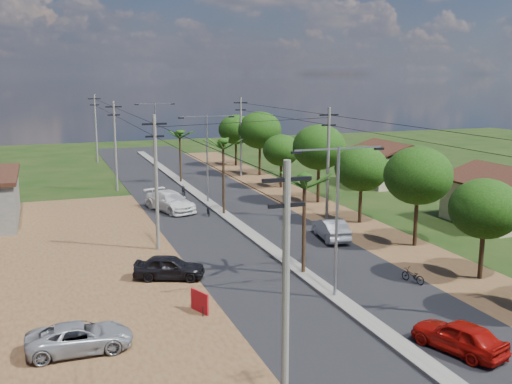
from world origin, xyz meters
The scene contains 35 objects.
ground centered at (0.00, 0.00, 0.00)m, with size 160.00×160.00×0.00m, color black.
road centered at (0.00, 15.00, 0.02)m, with size 12.00×110.00×0.04m, color black.
median centered at (0.00, 18.00, 0.09)m, with size 1.00×90.00×0.18m, color #605E56.
dirt_lot_west centered at (-15.00, 8.00, 0.02)m, with size 18.00×46.00×0.04m, color #502F1B.
dirt_shoulder_east centered at (8.50, 15.00, 0.01)m, with size 5.00×90.00×0.03m, color #502F1B.
house_east_near centered at (20.00, 10.00, 2.39)m, with size 7.60×7.50×4.60m.
house_east_far centered at (21.00, 28.00, 2.39)m, with size 7.60×7.50×4.60m.
tree_east_b centered at (9.30, 0.00, 4.11)m, with size 4.00×4.00×5.83m.
tree_east_c centered at (9.70, 7.00, 4.86)m, with size 4.60×4.60×6.83m.
tree_east_d centered at (9.40, 14.00, 4.34)m, with size 4.20×4.20×6.13m.
tree_east_e centered at (9.60, 22.00, 5.09)m, with size 4.80×4.80×7.14m.
tree_east_f centered at (9.20, 30.00, 3.89)m, with size 3.80×3.80×5.52m.
tree_east_g centered at (9.80, 38.00, 5.24)m, with size 5.00×5.00×7.38m.
tree_east_h centered at (9.50, 46.00, 4.64)m, with size 4.40×4.40×6.52m.
palm_median_near centered at (0.00, 4.00, 5.54)m, with size 2.00×2.00×6.15m.
palm_median_mid centered at (0.00, 20.00, 5.90)m, with size 2.00×2.00×6.55m.
palm_median_far centered at (0.00, 36.00, 5.26)m, with size 2.00×2.00×5.85m.
streetlight_near centered at (0.00, 0.00, 4.79)m, with size 5.10×0.18×8.00m.
streetlight_mid centered at (0.00, 25.00, 4.79)m, with size 5.10×0.18×8.00m.
streetlight_far centered at (0.00, 50.00, 4.79)m, with size 5.10×0.18×8.00m.
utility_pole_w_a centered at (-7.00, -10.00, 4.76)m, with size 1.60×0.24×9.00m.
utility_pole_w_b centered at (-7.00, 12.00, 4.76)m, with size 1.60×0.24×9.00m.
utility_pole_w_c centered at (-7.00, 34.00, 4.76)m, with size 1.60×0.24×9.00m.
utility_pole_w_d centered at (-7.00, 55.00, 4.76)m, with size 1.60×0.24×9.00m.
utility_pole_e_b centered at (7.50, 16.00, 4.76)m, with size 1.60×0.24×9.00m.
utility_pole_e_c centered at (7.50, 38.00, 4.76)m, with size 1.60×0.24×9.00m.
car_red_near centered at (2.06, -7.28, 0.69)m, with size 1.64×4.07×1.39m, color #8E0C07.
car_silver_mid centered at (5.00, 10.36, 0.74)m, with size 1.56×4.48×1.48m, color #969A9E.
car_white_far centered at (-3.86, 23.04, 0.83)m, with size 2.32×5.70×1.66m, color silver.
car_parked_silver centered at (-12.93, -1.81, 0.61)m, with size 2.03×4.40×1.22m, color #969A9E.
car_parked_dark centered at (-7.50, 5.95, 0.69)m, with size 1.62×4.03×1.37m, color black.
moto_rider_east centered at (5.20, 0.63, 0.41)m, with size 0.54×1.55×0.81m, color black.
moto_rider_west_a centered at (-1.20, 20.44, 0.40)m, with size 0.53×1.51×0.79m, color black.
moto_rider_west_b centered at (-1.20, 29.51, 0.48)m, with size 0.45×1.60×0.96m, color black.
roadside_sign centered at (-7.12, 0.59, 0.55)m, with size 0.59×1.27×1.11m.
Camera 1 is at (-13.94, -26.46, 11.53)m, focal length 42.00 mm.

